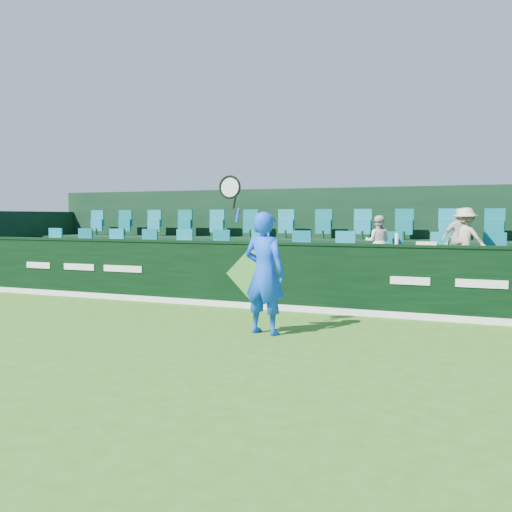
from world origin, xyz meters
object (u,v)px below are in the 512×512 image
at_px(tennis_player, 264,272).
at_px(drinks_bottle, 397,239).
at_px(spectator_middle, 460,240).
at_px(spectator_right, 465,239).
at_px(spectator_left, 378,242).
at_px(towel, 427,243).

relative_size(tennis_player, drinks_bottle, 12.36).
bearing_deg(spectator_middle, spectator_right, 159.54).
bearing_deg(spectator_right, tennis_player, 61.34).
height_order(spectator_left, spectator_right, spectator_right).
height_order(tennis_player, spectator_middle, tennis_player).
bearing_deg(drinks_bottle, spectator_middle, 47.18).
xyz_separation_m(spectator_middle, drinks_bottle, (-1.04, -1.12, 0.04)).
relative_size(spectator_left, spectator_right, 0.88).
bearing_deg(tennis_player, drinks_bottle, 53.50).
bearing_deg(spectator_middle, drinks_bottle, 26.72).
distance_m(spectator_left, spectator_right, 1.68).
relative_size(tennis_player, spectator_left, 2.37).
distance_m(tennis_player, spectator_middle, 4.40).
bearing_deg(spectator_right, spectator_middle, 10.98).
bearing_deg(towel, spectator_left, 133.95).
distance_m(towel, drinks_bottle, 0.54).
xyz_separation_m(tennis_player, towel, (2.23, 2.29, 0.40)).
bearing_deg(spectator_right, drinks_bottle, 55.72).
xyz_separation_m(spectator_left, drinks_bottle, (0.55, -1.12, 0.12)).
xyz_separation_m(tennis_player, spectator_middle, (2.74, 3.41, 0.43)).
bearing_deg(spectator_middle, tennis_player, 30.84).
relative_size(spectator_left, spectator_middle, 0.88).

